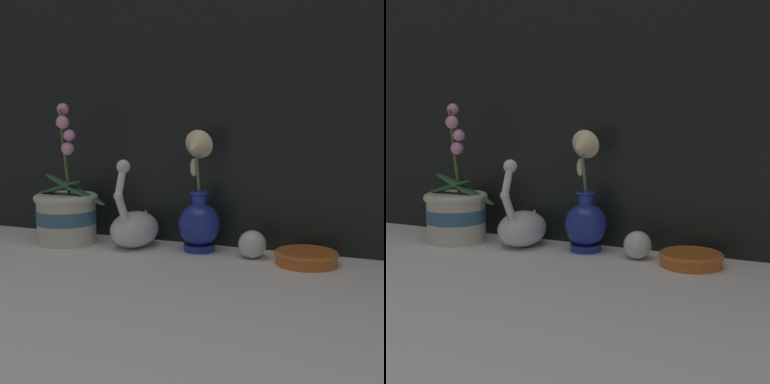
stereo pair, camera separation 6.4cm
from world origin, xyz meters
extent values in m
plane|color=white|center=(0.00, 0.00, 0.00)|extent=(2.80, 2.80, 0.00)
cube|color=black|center=(0.00, 0.22, 0.60)|extent=(2.80, 0.03, 1.20)
cylinder|color=beige|center=(-0.33, 0.09, 0.06)|extent=(0.15, 0.15, 0.13)
cylinder|color=#386689|center=(-0.33, 0.09, 0.07)|extent=(0.16, 0.16, 0.04)
torus|color=beige|center=(-0.33, 0.09, 0.12)|extent=(0.17, 0.17, 0.02)
cylinder|color=#4C6B3D|center=(-0.33, 0.09, 0.24)|extent=(0.01, 0.04, 0.22)
ellipsoid|color=#2D6038|center=(-0.30, 0.09, 0.14)|extent=(0.18, 0.06, 0.09)
ellipsoid|color=#2D6038|center=(-0.35, 0.09, 0.14)|extent=(0.16, 0.06, 0.06)
sphere|color=#DB8EC6|center=(-0.33, 0.09, 0.35)|extent=(0.03, 0.03, 0.03)
sphere|color=#DB8EC6|center=(-0.32, 0.07, 0.32)|extent=(0.03, 0.03, 0.03)
sphere|color=#DB8EC6|center=(-0.30, 0.07, 0.28)|extent=(0.03, 0.03, 0.03)
sphere|color=#DB8EC6|center=(-0.31, 0.07, 0.25)|extent=(0.03, 0.03, 0.03)
ellipsoid|color=silver|center=(-0.14, 0.11, 0.05)|extent=(0.11, 0.15, 0.09)
cone|color=silver|center=(-0.14, 0.17, 0.06)|extent=(0.06, 0.07, 0.07)
cylinder|color=silver|center=(-0.14, 0.05, 0.11)|extent=(0.02, 0.06, 0.08)
sphere|color=silver|center=(-0.14, 0.03, 0.14)|extent=(0.02, 0.02, 0.02)
cylinder|color=silver|center=(-0.14, 0.04, 0.18)|extent=(0.02, 0.04, 0.08)
sphere|color=silver|center=(-0.14, 0.06, 0.21)|extent=(0.03, 0.03, 0.03)
cylinder|color=navy|center=(0.03, 0.13, 0.01)|extent=(0.08, 0.08, 0.02)
ellipsoid|color=navy|center=(0.03, 0.13, 0.07)|extent=(0.10, 0.10, 0.11)
cylinder|color=navy|center=(0.03, 0.13, 0.13)|extent=(0.04, 0.04, 0.03)
torus|color=navy|center=(0.03, 0.13, 0.14)|extent=(0.05, 0.05, 0.01)
cylinder|color=#567A47|center=(0.03, 0.12, 0.19)|extent=(0.01, 0.03, 0.10)
cone|color=beige|center=(0.03, 0.10, 0.26)|extent=(0.07, 0.07, 0.08)
ellipsoid|color=beige|center=(0.02, 0.13, 0.21)|extent=(0.02, 0.02, 0.04)
sphere|color=silver|center=(0.17, 0.11, 0.03)|extent=(0.07, 0.07, 0.07)
cylinder|color=#C66628|center=(0.30, 0.11, 0.01)|extent=(0.14, 0.14, 0.03)
torus|color=#C66628|center=(0.30, 0.11, 0.02)|extent=(0.14, 0.14, 0.01)
camera|label=1|loc=(0.49, -1.08, 0.32)|focal=50.00mm
camera|label=2|loc=(0.55, -1.05, 0.32)|focal=50.00mm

